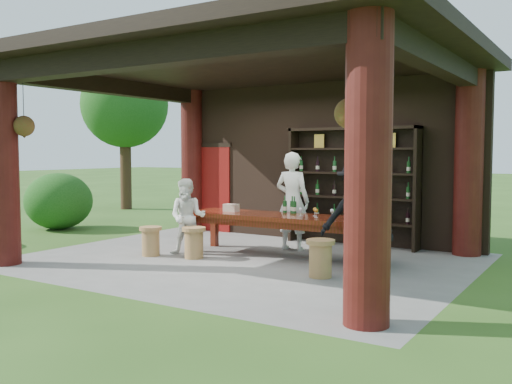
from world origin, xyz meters
The scene contains 15 objects.
ground centered at (0.00, 0.00, 0.00)m, with size 90.00×90.00×0.00m, color #2D5119.
pavilion centered at (-0.01, 0.43, 2.13)m, with size 7.50×6.00×3.60m.
wine_shelf centered at (0.96, 2.45, 1.18)m, with size 2.67×0.41×2.35m.
tasting_table centered at (0.39, 0.60, 0.64)m, with size 3.61×1.03×0.75m.
stool_near_left centered at (-0.82, -0.34, 0.29)m, with size 0.42×0.42×0.55m.
stool_near_right centered at (1.71, -0.54, 0.30)m, with size 0.43×0.43×0.56m.
stool_far_left centered at (-1.63, -0.55, 0.28)m, with size 0.40×0.40×0.52m.
host centered at (0.22, 1.36, 0.93)m, with size 0.68×0.44×1.86m, color white.
guest_woman centered at (-1.11, -0.14, 0.69)m, with size 0.67×0.52×1.38m, color white.
guest_man centered at (2.08, -0.03, 0.88)m, with size 1.13×0.65×1.75m, color black.
table_bottles centered at (0.41, 0.92, 0.90)m, with size 0.28×0.12×0.31m.
table_glasses centered at (1.06, 0.64, 0.82)m, with size 0.63×0.24×0.15m.
napkin_basket centered at (-0.66, 0.58, 0.82)m, with size 0.26×0.18×0.14m, color #BF6672.
shrubs centered at (2.63, 0.64, 0.56)m, with size 15.34×8.54×1.36m.
trees centered at (3.95, 1.57, 3.37)m, with size 21.74×12.04×4.80m.
Camera 1 is at (5.34, -8.12, 1.85)m, focal length 40.00 mm.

